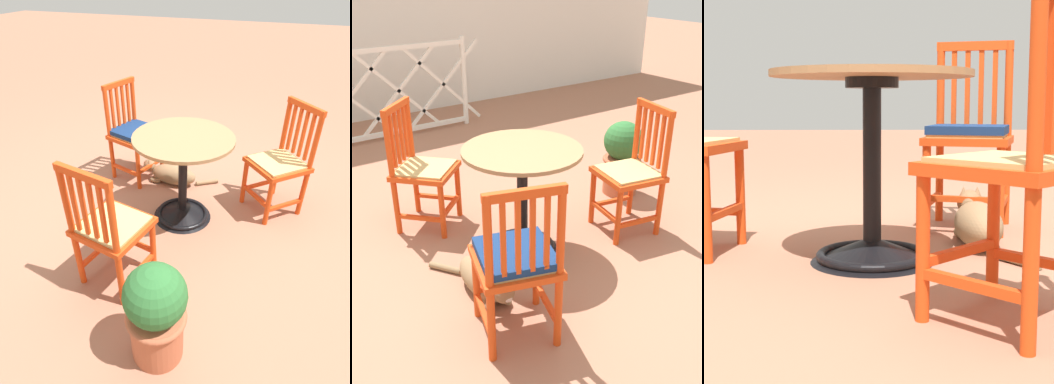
# 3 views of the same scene
# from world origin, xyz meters

# --- Properties ---
(ground_plane) EXTENTS (24.00, 24.00, 0.00)m
(ground_plane) POSITION_xyz_m (0.00, 0.00, 0.00)
(ground_plane) COLOR #A36B51
(cafe_table) EXTENTS (0.76, 0.76, 0.73)m
(cafe_table) POSITION_xyz_m (0.12, 0.08, 0.28)
(cafe_table) COLOR black
(cafe_table) RESTS_ON ground_plane
(orange_chair_by_planter) EXTENTS (0.47, 0.47, 0.91)m
(orange_chair_by_planter) POSITION_xyz_m (0.91, -0.11, 0.43)
(orange_chair_by_planter) COLOR #D64214
(orange_chair_by_planter) RESTS_ON ground_plane
(orange_chair_facing_out) EXTENTS (0.57, 0.57, 0.91)m
(orange_chair_facing_out) POSITION_xyz_m (-0.28, 0.78, 0.43)
(orange_chair_facing_out) COLOR #D64214
(orange_chair_facing_out) RESTS_ON ground_plane
(orange_chair_at_corner) EXTENTS (0.50, 0.50, 0.91)m
(orange_chair_at_corner) POSITION_xyz_m (-0.36, -0.57, 0.45)
(orange_chair_at_corner) COLOR #D64214
(orange_chair_at_corner) RESTS_ON ground_plane
(tabby_cat) EXTENTS (0.28, 0.73, 0.23)m
(tabby_cat) POSITION_xyz_m (-0.34, -0.21, 0.10)
(tabby_cat) COLOR #8E704C
(tabby_cat) RESTS_ON ground_plane
(terracotta_planter) EXTENTS (0.32, 0.32, 0.62)m
(terracotta_planter) POSITION_xyz_m (1.29, 0.35, 0.33)
(terracotta_planter) COLOR #B25B3D
(terracotta_planter) RESTS_ON ground_plane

